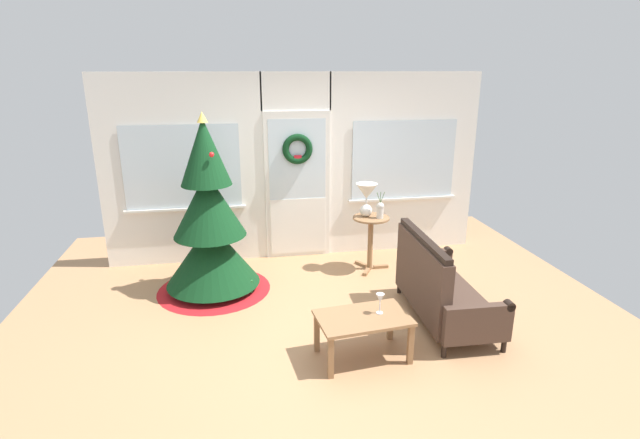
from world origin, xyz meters
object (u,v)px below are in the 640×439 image
object	(u,v)px
settee_sofa	(438,288)
gift_box	(245,286)
table_lamp	(366,195)
coffee_table	(363,323)
side_table	(371,233)
flower_vase	(380,209)
christmas_tree	(210,230)
wine_glass	(380,299)

from	to	relation	value
settee_sofa	gift_box	world-z (taller)	settee_sofa
table_lamp	coffee_table	xyz separation A→B (m)	(-0.57, -2.04, -0.66)
side_table	gift_box	distance (m)	1.78
settee_sofa	flower_vase	distance (m)	1.49
christmas_tree	gift_box	xyz separation A→B (m)	(0.37, -0.15, -0.68)
coffee_table	gift_box	bearing A→B (deg)	123.51
settee_sofa	side_table	size ratio (longest dim) A/B	2.06
wine_glass	flower_vase	bearing A→B (deg)	73.37
settee_sofa	gift_box	size ratio (longest dim) A/B	8.48
table_lamp	wine_glass	distance (m)	2.09
gift_box	table_lamp	bearing A→B (deg)	16.14
side_table	wine_glass	distance (m)	2.02
wine_glass	table_lamp	bearing A→B (deg)	78.48
settee_sofa	wine_glass	xyz separation A→B (m)	(-0.80, -0.51, 0.19)
side_table	settee_sofa	bearing A→B (deg)	-77.32
flower_vase	gift_box	bearing A→B (deg)	-168.31
side_table	wine_glass	world-z (taller)	side_table
christmas_tree	side_table	world-z (taller)	christmas_tree
christmas_tree	wine_glass	bearing A→B (deg)	-46.91
table_lamp	flower_vase	distance (m)	0.25
coffee_table	flower_vase	bearing A→B (deg)	69.25
table_lamp	flower_vase	world-z (taller)	table_lamp
table_lamp	coffee_table	distance (m)	2.22
side_table	christmas_tree	bearing A→B (deg)	-172.30
wine_glass	gift_box	xyz separation A→B (m)	(-1.21, 1.54, -0.48)
christmas_tree	settee_sofa	distance (m)	2.68
settee_sofa	table_lamp	bearing A→B (deg)	104.53
gift_box	coffee_table	bearing A→B (deg)	-56.49
christmas_tree	flower_vase	size ratio (longest dim) A/B	6.11
flower_vase	gift_box	world-z (taller)	flower_vase
christmas_tree	table_lamp	xyz separation A→B (m)	(1.99, 0.32, 0.25)
christmas_tree	coffee_table	xyz separation A→B (m)	(1.41, -1.72, -0.41)
coffee_table	side_table	bearing A→B (deg)	72.39
christmas_tree	flower_vase	xyz separation A→B (m)	(2.15, 0.22, 0.08)
flower_vase	wine_glass	world-z (taller)	flower_vase
side_table	table_lamp	bearing A→B (deg)	146.31
christmas_tree	gift_box	size ratio (longest dim) A/B	11.98
wine_glass	christmas_tree	bearing A→B (deg)	133.09
christmas_tree	side_table	distance (m)	2.08
side_table	coffee_table	world-z (taller)	side_table
flower_vase	table_lamp	bearing A→B (deg)	147.99
wine_glass	gift_box	distance (m)	2.01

